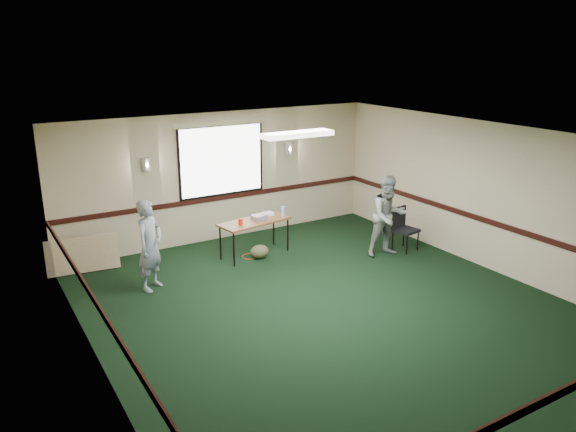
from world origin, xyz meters
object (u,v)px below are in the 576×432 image
folding_table (254,223)px  person_right (388,216)px  conference_chair (403,225)px  projector (259,217)px  person_left (150,245)px

folding_table → person_right: 2.61m
folding_table → conference_chair: (2.72, -1.24, -0.15)m
person_right → projector: bearing=157.0°
folding_table → person_left: size_ratio=0.96×
projector → person_right: (2.13, -1.36, 0.05)m
folding_table → conference_chair: 3.00m
projector → person_left: size_ratio=0.17×
conference_chair → person_left: size_ratio=0.56×
folding_table → projector: 0.15m
conference_chair → projector: bearing=144.4°
folding_table → conference_chair: size_ratio=1.73×
folding_table → projector: bearing=0.2°
person_left → person_right: (4.48, -0.84, 0.02)m
person_left → person_right: person_right is taller
folding_table → person_right: bearing=-39.8°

